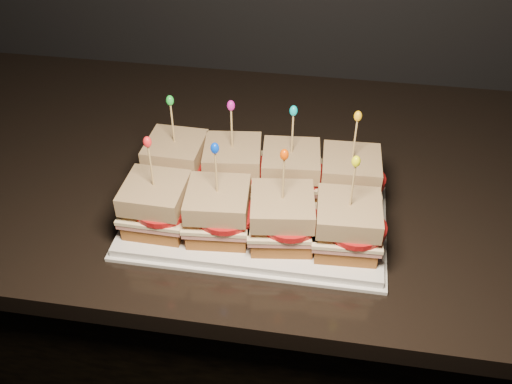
# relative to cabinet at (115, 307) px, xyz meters

# --- Properties ---
(cabinet) EXTENTS (2.49, 0.68, 0.86)m
(cabinet) POSITION_rel_cabinet_xyz_m (0.00, 0.00, 0.00)
(cabinet) COLOR black
(cabinet) RESTS_ON ground
(granite_slab) EXTENTS (2.53, 0.72, 0.03)m
(granite_slab) POSITION_rel_cabinet_xyz_m (0.00, 0.00, 0.45)
(granite_slab) COLOR black
(granite_slab) RESTS_ON cabinet
(platter) EXTENTS (0.40, 0.25, 0.02)m
(platter) POSITION_rel_cabinet_xyz_m (0.37, -0.14, 0.47)
(platter) COLOR white
(platter) RESTS_ON granite_slab
(platter_rim) EXTENTS (0.41, 0.26, 0.01)m
(platter_rim) POSITION_rel_cabinet_xyz_m (0.37, -0.14, 0.47)
(platter_rim) COLOR white
(platter_rim) RESTS_ON granite_slab
(sandwich_0_bread_bot) EXTENTS (0.09, 0.09, 0.02)m
(sandwich_0_bread_bot) POSITION_rel_cabinet_xyz_m (0.22, -0.09, 0.50)
(sandwich_0_bread_bot) COLOR brown
(sandwich_0_bread_bot) RESTS_ON platter
(sandwich_0_ham) EXTENTS (0.10, 0.10, 0.01)m
(sandwich_0_ham) POSITION_rel_cabinet_xyz_m (0.22, -0.09, 0.51)
(sandwich_0_ham) COLOR #BE6D61
(sandwich_0_ham) RESTS_ON sandwich_0_bread_bot
(sandwich_0_cheese) EXTENTS (0.10, 0.10, 0.01)m
(sandwich_0_cheese) POSITION_rel_cabinet_xyz_m (0.22, -0.09, 0.52)
(sandwich_0_cheese) COLOR #FCE6AF
(sandwich_0_cheese) RESTS_ON sandwich_0_ham
(sandwich_0_tomato) EXTENTS (0.09, 0.09, 0.01)m
(sandwich_0_tomato) POSITION_rel_cabinet_xyz_m (0.24, -0.09, 0.53)
(sandwich_0_tomato) COLOR #B21416
(sandwich_0_tomato) RESTS_ON sandwich_0_cheese
(sandwich_0_bread_top) EXTENTS (0.09, 0.09, 0.03)m
(sandwich_0_bread_top) POSITION_rel_cabinet_xyz_m (0.22, -0.09, 0.55)
(sandwich_0_bread_top) COLOR #53260B
(sandwich_0_bread_top) RESTS_ON sandwich_0_tomato
(sandwich_0_pick) EXTENTS (0.00, 0.00, 0.09)m
(sandwich_0_pick) POSITION_rel_cabinet_xyz_m (0.22, -0.09, 0.59)
(sandwich_0_pick) COLOR tan
(sandwich_0_pick) RESTS_ON sandwich_0_bread_top
(sandwich_0_frill) EXTENTS (0.01, 0.01, 0.02)m
(sandwich_0_frill) POSITION_rel_cabinet_xyz_m (0.22, -0.09, 0.64)
(sandwich_0_frill) COLOR green
(sandwich_0_frill) RESTS_ON sandwich_0_pick
(sandwich_1_bread_bot) EXTENTS (0.10, 0.10, 0.02)m
(sandwich_1_bread_bot) POSITION_rel_cabinet_xyz_m (0.32, -0.09, 0.50)
(sandwich_1_bread_bot) COLOR brown
(sandwich_1_bread_bot) RESTS_ON platter
(sandwich_1_ham) EXTENTS (0.11, 0.10, 0.01)m
(sandwich_1_ham) POSITION_rel_cabinet_xyz_m (0.32, -0.09, 0.51)
(sandwich_1_ham) COLOR #BE6D61
(sandwich_1_ham) RESTS_ON sandwich_1_bread_bot
(sandwich_1_cheese) EXTENTS (0.11, 0.11, 0.01)m
(sandwich_1_cheese) POSITION_rel_cabinet_xyz_m (0.32, -0.09, 0.52)
(sandwich_1_cheese) COLOR #FCE6AF
(sandwich_1_cheese) RESTS_ON sandwich_1_ham
(sandwich_1_tomato) EXTENTS (0.09, 0.09, 0.01)m
(sandwich_1_tomato) POSITION_rel_cabinet_xyz_m (0.33, -0.09, 0.53)
(sandwich_1_tomato) COLOR #B21416
(sandwich_1_tomato) RESTS_ON sandwich_1_cheese
(sandwich_1_bread_top) EXTENTS (0.10, 0.10, 0.03)m
(sandwich_1_bread_top) POSITION_rel_cabinet_xyz_m (0.32, -0.09, 0.55)
(sandwich_1_bread_top) COLOR #53260B
(sandwich_1_bread_top) RESTS_ON sandwich_1_tomato
(sandwich_1_pick) EXTENTS (0.00, 0.00, 0.09)m
(sandwich_1_pick) POSITION_rel_cabinet_xyz_m (0.32, -0.09, 0.59)
(sandwich_1_pick) COLOR tan
(sandwich_1_pick) RESTS_ON sandwich_1_bread_top
(sandwich_1_frill) EXTENTS (0.01, 0.01, 0.02)m
(sandwich_1_frill) POSITION_rel_cabinet_xyz_m (0.32, -0.09, 0.64)
(sandwich_1_frill) COLOR #C0159C
(sandwich_1_frill) RESTS_ON sandwich_1_pick
(sandwich_2_bread_bot) EXTENTS (0.10, 0.10, 0.02)m
(sandwich_2_bread_bot) POSITION_rel_cabinet_xyz_m (0.41, -0.09, 0.50)
(sandwich_2_bread_bot) COLOR brown
(sandwich_2_bread_bot) RESTS_ON platter
(sandwich_2_ham) EXTENTS (0.10, 0.10, 0.01)m
(sandwich_2_ham) POSITION_rel_cabinet_xyz_m (0.41, -0.09, 0.51)
(sandwich_2_ham) COLOR #BE6D61
(sandwich_2_ham) RESTS_ON sandwich_2_bread_bot
(sandwich_2_cheese) EXTENTS (0.11, 0.10, 0.01)m
(sandwich_2_cheese) POSITION_rel_cabinet_xyz_m (0.41, -0.09, 0.52)
(sandwich_2_cheese) COLOR #FCE6AF
(sandwich_2_cheese) RESTS_ON sandwich_2_ham
(sandwich_2_tomato) EXTENTS (0.09, 0.09, 0.01)m
(sandwich_2_tomato) POSITION_rel_cabinet_xyz_m (0.42, -0.09, 0.53)
(sandwich_2_tomato) COLOR #B21416
(sandwich_2_tomato) RESTS_ON sandwich_2_cheese
(sandwich_2_bread_top) EXTENTS (0.10, 0.10, 0.03)m
(sandwich_2_bread_top) POSITION_rel_cabinet_xyz_m (0.41, -0.09, 0.55)
(sandwich_2_bread_top) COLOR #53260B
(sandwich_2_bread_top) RESTS_ON sandwich_2_tomato
(sandwich_2_pick) EXTENTS (0.00, 0.00, 0.09)m
(sandwich_2_pick) POSITION_rel_cabinet_xyz_m (0.41, -0.09, 0.59)
(sandwich_2_pick) COLOR tan
(sandwich_2_pick) RESTS_ON sandwich_2_bread_top
(sandwich_2_frill) EXTENTS (0.01, 0.01, 0.02)m
(sandwich_2_frill) POSITION_rel_cabinet_xyz_m (0.41, -0.09, 0.64)
(sandwich_2_frill) COLOR #03B5C3
(sandwich_2_frill) RESTS_ON sandwich_2_pick
(sandwich_3_bread_bot) EXTENTS (0.09, 0.09, 0.02)m
(sandwich_3_bread_bot) POSITION_rel_cabinet_xyz_m (0.51, -0.09, 0.50)
(sandwich_3_bread_bot) COLOR brown
(sandwich_3_bread_bot) RESTS_ON platter
(sandwich_3_ham) EXTENTS (0.10, 0.10, 0.01)m
(sandwich_3_ham) POSITION_rel_cabinet_xyz_m (0.51, -0.09, 0.51)
(sandwich_3_ham) COLOR #BE6D61
(sandwich_3_ham) RESTS_ON sandwich_3_bread_bot
(sandwich_3_cheese) EXTENTS (0.10, 0.10, 0.01)m
(sandwich_3_cheese) POSITION_rel_cabinet_xyz_m (0.51, -0.09, 0.52)
(sandwich_3_cheese) COLOR #FCE6AF
(sandwich_3_cheese) RESTS_ON sandwich_3_ham
(sandwich_3_tomato) EXTENTS (0.09, 0.09, 0.01)m
(sandwich_3_tomato) POSITION_rel_cabinet_xyz_m (0.52, -0.09, 0.53)
(sandwich_3_tomato) COLOR #B21416
(sandwich_3_tomato) RESTS_ON sandwich_3_cheese
(sandwich_3_bread_top) EXTENTS (0.09, 0.09, 0.03)m
(sandwich_3_bread_top) POSITION_rel_cabinet_xyz_m (0.51, -0.09, 0.55)
(sandwich_3_bread_top) COLOR #53260B
(sandwich_3_bread_top) RESTS_ON sandwich_3_tomato
(sandwich_3_pick) EXTENTS (0.00, 0.00, 0.09)m
(sandwich_3_pick) POSITION_rel_cabinet_xyz_m (0.51, -0.09, 0.59)
(sandwich_3_pick) COLOR tan
(sandwich_3_pick) RESTS_ON sandwich_3_bread_top
(sandwich_3_frill) EXTENTS (0.01, 0.01, 0.02)m
(sandwich_3_frill) POSITION_rel_cabinet_xyz_m (0.51, -0.09, 0.64)
(sandwich_3_frill) COLOR yellow
(sandwich_3_frill) RESTS_ON sandwich_3_pick
(sandwich_4_bread_bot) EXTENTS (0.09, 0.09, 0.02)m
(sandwich_4_bread_bot) POSITION_rel_cabinet_xyz_m (0.22, -0.20, 0.50)
(sandwich_4_bread_bot) COLOR brown
(sandwich_4_bread_bot) RESTS_ON platter
(sandwich_4_ham) EXTENTS (0.10, 0.10, 0.01)m
(sandwich_4_ham) POSITION_rel_cabinet_xyz_m (0.22, -0.20, 0.51)
(sandwich_4_ham) COLOR #BE6D61
(sandwich_4_ham) RESTS_ON sandwich_4_bread_bot
(sandwich_4_cheese) EXTENTS (0.10, 0.10, 0.01)m
(sandwich_4_cheese) POSITION_rel_cabinet_xyz_m (0.22, -0.20, 0.52)
(sandwich_4_cheese) COLOR #FCE6AF
(sandwich_4_cheese) RESTS_ON sandwich_4_ham
(sandwich_4_tomato) EXTENTS (0.09, 0.09, 0.01)m
(sandwich_4_tomato) POSITION_rel_cabinet_xyz_m (0.24, -0.21, 0.53)
(sandwich_4_tomato) COLOR #B21416
(sandwich_4_tomato) RESTS_ON sandwich_4_cheese
(sandwich_4_bread_top) EXTENTS (0.09, 0.09, 0.03)m
(sandwich_4_bread_top) POSITION_rel_cabinet_xyz_m (0.22, -0.20, 0.55)
(sandwich_4_bread_top) COLOR #53260B
(sandwich_4_bread_top) RESTS_ON sandwich_4_tomato
(sandwich_4_pick) EXTENTS (0.00, 0.00, 0.09)m
(sandwich_4_pick) POSITION_rel_cabinet_xyz_m (0.22, -0.20, 0.59)
(sandwich_4_pick) COLOR tan
(sandwich_4_pick) RESTS_ON sandwich_4_bread_top
(sandwich_4_frill) EXTENTS (0.01, 0.01, 0.02)m
(sandwich_4_frill) POSITION_rel_cabinet_xyz_m (0.22, -0.20, 0.64)
(sandwich_4_frill) COLOR red
(sandwich_4_frill) RESTS_ON sandwich_4_pick
(sandwich_5_bread_bot) EXTENTS (0.10, 0.10, 0.02)m
(sandwich_5_bread_bot) POSITION_rel_cabinet_xyz_m (0.32, -0.20, 0.50)
(sandwich_5_bread_bot) COLOR brown
(sandwich_5_bread_bot) RESTS_ON platter
(sandwich_5_ham) EXTENTS (0.10, 0.10, 0.01)m
(sandwich_5_ham) POSITION_rel_cabinet_xyz_m (0.32, -0.20, 0.51)
(sandwich_5_ham) COLOR #BE6D61
(sandwich_5_ham) RESTS_ON sandwich_5_bread_bot
(sandwich_5_cheese) EXTENTS (0.11, 0.10, 0.01)m
(sandwich_5_cheese) POSITION_rel_cabinet_xyz_m (0.32, -0.20, 0.52)
(sandwich_5_cheese) COLOR #FCE6AF
(sandwich_5_cheese) RESTS_ON sandwich_5_ham
(sandwich_5_tomato) EXTENTS (0.09, 0.09, 0.01)m
(sandwich_5_tomato) POSITION_rel_cabinet_xyz_m (0.33, -0.21, 0.53)
(sandwich_5_tomato) COLOR #B21416
(sandwich_5_tomato) RESTS_ON sandwich_5_cheese
(sandwich_5_bread_top) EXTENTS (0.10, 0.10, 0.03)m
(sandwich_5_bread_top) POSITION_rel_cabinet_xyz_m (0.32, -0.20, 0.55)
(sandwich_5_bread_top) COLOR #53260B
(sandwich_5_bread_top) RESTS_ON sandwich_5_tomato
(sandwich_5_pick) EXTENTS (0.00, 0.00, 0.09)m
(sandwich_5_pick) POSITION_rel_cabinet_xyz_m (0.32, -0.20, 0.59)
(sandwich_5_pick) COLOR tan
(sandwich_5_pick) RESTS_ON sandwich_5_bread_top
(sandwich_5_frill) EXTENTS (0.01, 0.01, 0.02)m
(sandwich_5_frill) POSITION_rel_cabinet_xyz_m (0.32, -0.20, 0.64)
(sandwich_5_frill) COLOR #0339E1
(sandwich_5_frill) RESTS_ON sandwich_5_pick
(sandwich_6_bread_bot) EXTENTS (0.10, 0.10, 0.02)m
(sandwich_6_bread_bot) POSITION_rel_cabinet_xyz_m (0.41, -0.20, 0.50)
(sandwich_6_bread_bot) COLOR brown
(sandwich_6_bread_bot) RESTS_ON platter
(sandwich_6_ham) EXTENTS (0.11, 0.11, 0.01)m
(sandwich_6_ham) POSITION_rel_cabinet_xyz_m (0.41, -0.20, 0.51)
(sandwich_6_ham) COLOR #BE6D61
(sandwich_6_ham) RESTS_ON sandwich_6_bread_bot
(sandwich_6_cheese) EXTENTS (0.11, 0.11, 0.01)m
(sandwich_6_cheese) POSITION_rel_cabinet_xyz_m (0.41, -0.20, 0.52)
(sandwich_6_cheese) COLOR #FCE6AF
(sandwich_6_cheese) RESTS_ON sandwich_6_ham
(sandwich_6_tomato) EXTENTS (0.09, 0.09, 0.01)m
(sandwich_6_tomato) POSITION_rel_cabinet_xyz_m (0.42, -0.21, 0.53)
(sandwich_6_tomato) COLOR #B21416
(sandwich_6_tomato) RESTS_ON sandwich_6_cheese
(sandwich_6_bread_top) EXTENTS (0.10, 0.10, 0.03)m
(sandwich_6_bread_top) POSITION_rel_cabinet_xyz_m (0.41, -0.20, 0.55)
(sandwich_6_bread_top) COLOR #53260B
(sandwich_6_bread_top) RESTS_ON sandwich_6_tomato
(sandwich_6_pick) EXTENTS (0.00, 0.00, 0.09)m
(sandwich_6_pick) POSITION_rel_cabinet_xyz_m (0.41, -0.20, 0.59)
(sandwich_6_pick) COLOR tan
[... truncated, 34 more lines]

